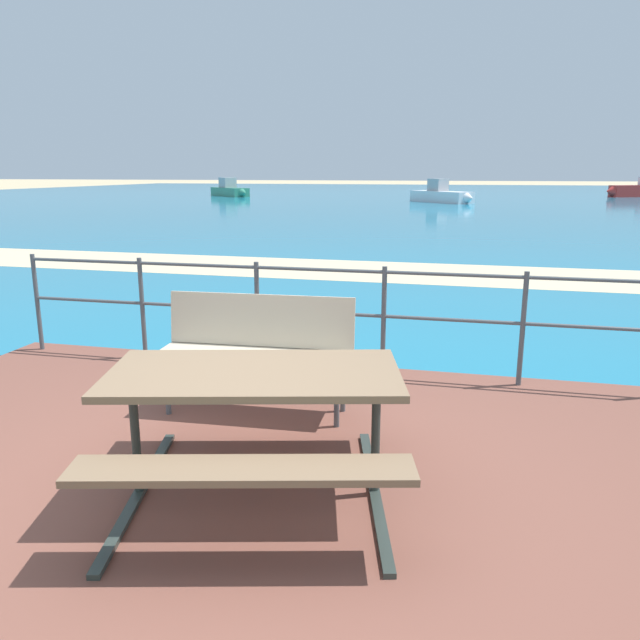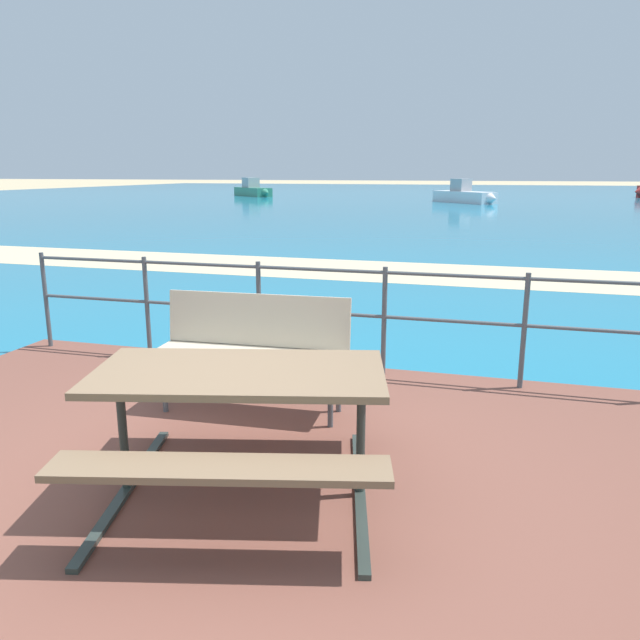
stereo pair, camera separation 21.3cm
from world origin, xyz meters
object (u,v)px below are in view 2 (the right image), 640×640
object	(u,v)px
picnic_table	(240,397)
boat_far	(253,190)
boat_mid	(465,195)
park_bench	(254,341)

from	to	relation	value
picnic_table	boat_far	bearing A→B (deg)	97.86
boat_mid	boat_far	distance (m)	16.83
boat_far	picnic_table	bearing A→B (deg)	-24.95
picnic_table	boat_mid	world-z (taller)	boat_mid
park_bench	boat_mid	xyz separation A→B (m)	(-0.17, 33.98, -0.17)
boat_mid	park_bench	bearing A→B (deg)	-42.92
picnic_table	boat_mid	bearing A→B (deg)	77.07
park_bench	boat_far	world-z (taller)	boat_far
picnic_table	boat_mid	size ratio (longest dim) A/B	0.45
boat_mid	boat_far	xyz separation A→B (m)	(-15.79, 5.83, 0.02)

